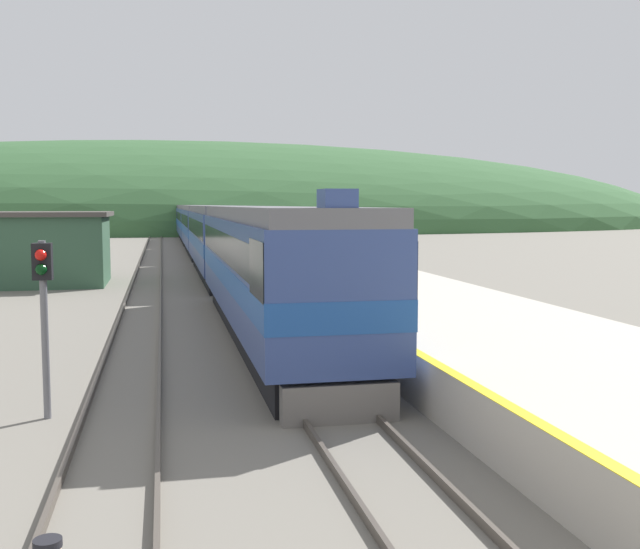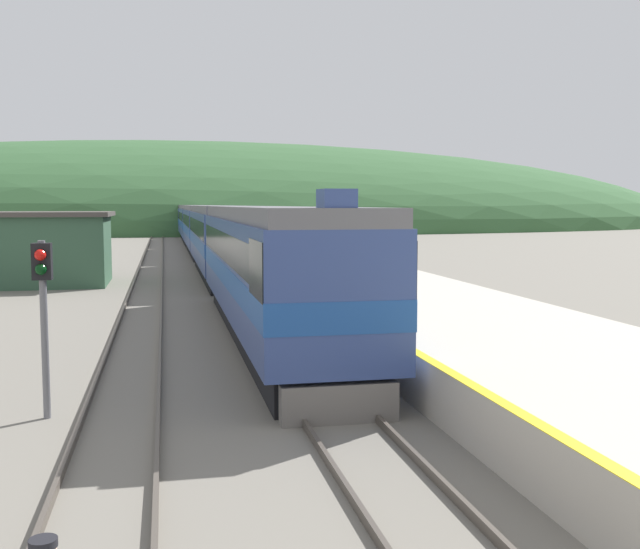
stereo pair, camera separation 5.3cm
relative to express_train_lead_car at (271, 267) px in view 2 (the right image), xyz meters
name	(u,v)px [view 2 (the right image)]	position (x,y,z in m)	size (l,w,h in m)	color
track_main	(199,247)	(0.00, 50.39, -2.18)	(1.52, 180.00, 0.16)	#4C443D
track_siding	(155,248)	(-4.14, 50.39, -2.18)	(1.52, 180.00, 0.16)	#4C443D
platform	(283,255)	(5.12, 30.39, -1.70)	(6.70, 140.00, 1.12)	#BCB5A5
distant_hills	(182,227)	(0.00, 119.86, -2.26)	(201.66, 90.75, 31.26)	#335B33
station_shed	(43,248)	(-9.48, 18.14, -0.33)	(7.09, 5.94, 3.82)	#385B42
express_train_lead_car	(271,267)	(0.00, 0.00, 0.00)	(2.98, 19.40, 4.49)	black
carriage_second	(222,238)	(0.00, 20.47, -0.01)	(2.97, 19.32, 4.13)	black
carriage_third	(204,228)	(0.00, 40.68, -0.01)	(2.97, 19.32, 4.13)	black
carriage_fourth	(194,222)	(0.00, 60.88, -0.01)	(2.97, 19.32, 4.13)	black
carriage_fifth	(188,219)	(0.00, 81.08, -0.01)	(2.97, 19.32, 4.13)	black
signal_post_siding	(43,291)	(-5.56, -7.82, 0.27)	(0.36, 0.42, 3.50)	slate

